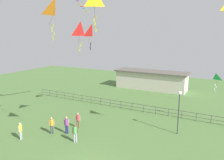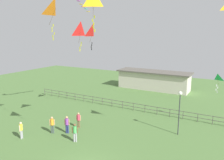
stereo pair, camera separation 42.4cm
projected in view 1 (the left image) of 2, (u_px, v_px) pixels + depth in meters
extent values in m
cylinder|color=#38383D|center=(178.00, 114.00, 21.46)|extent=(0.10, 0.10, 3.94)
sphere|color=white|center=(180.00, 93.00, 21.03)|extent=(0.36, 0.36, 0.36)
cylinder|color=#3F4C47|center=(51.00, 130.00, 21.78)|extent=(0.15, 0.15, 0.85)
cylinder|color=#3F4C47|center=(53.00, 130.00, 21.80)|extent=(0.15, 0.15, 0.85)
cylinder|color=orange|center=(52.00, 122.00, 21.65)|extent=(0.31, 0.31, 0.60)
sphere|color=tan|center=(51.00, 118.00, 21.56)|extent=(0.23, 0.23, 0.23)
cylinder|color=tan|center=(49.00, 123.00, 21.62)|extent=(0.09, 0.09, 0.57)
cylinder|color=tan|center=(54.00, 123.00, 21.68)|extent=(0.09, 0.09, 0.57)
cylinder|color=#99999E|center=(74.00, 138.00, 20.08)|extent=(0.15, 0.15, 0.87)
cylinder|color=#99999E|center=(76.00, 138.00, 20.10)|extent=(0.15, 0.15, 0.87)
cylinder|color=#4CB259|center=(75.00, 130.00, 19.94)|extent=(0.32, 0.32, 0.62)
sphere|color=brown|center=(75.00, 125.00, 19.85)|extent=(0.23, 0.23, 0.23)
cylinder|color=brown|center=(73.00, 130.00, 19.93)|extent=(0.10, 0.10, 0.58)
cylinder|color=brown|center=(77.00, 130.00, 19.96)|extent=(0.10, 0.10, 0.58)
cylinder|color=#99999E|center=(20.00, 136.00, 20.54)|extent=(0.14, 0.14, 0.82)
cylinder|color=#99999E|center=(21.00, 135.00, 20.69)|extent=(0.14, 0.14, 0.82)
cylinder|color=gold|center=(20.00, 128.00, 20.48)|extent=(0.30, 0.30, 0.58)
sphere|color=beige|center=(20.00, 124.00, 20.39)|extent=(0.22, 0.22, 0.22)
cylinder|color=beige|center=(19.00, 129.00, 20.29)|extent=(0.09, 0.09, 0.55)
cylinder|color=beige|center=(22.00, 128.00, 20.67)|extent=(0.09, 0.09, 0.55)
cylinder|color=navy|center=(68.00, 129.00, 21.81)|extent=(0.15, 0.15, 0.87)
cylinder|color=navy|center=(66.00, 129.00, 21.85)|extent=(0.15, 0.15, 0.87)
cylinder|color=purple|center=(66.00, 122.00, 21.68)|extent=(0.32, 0.32, 0.62)
sphere|color=tan|center=(66.00, 118.00, 21.60)|extent=(0.23, 0.23, 0.23)
cylinder|color=tan|center=(69.00, 123.00, 21.64)|extent=(0.10, 0.10, 0.59)
cylinder|color=tan|center=(64.00, 122.00, 21.74)|extent=(0.10, 0.10, 0.59)
cylinder|color=brown|center=(79.00, 124.00, 23.12)|extent=(0.14, 0.14, 0.82)
cylinder|color=brown|center=(77.00, 124.00, 23.15)|extent=(0.14, 0.14, 0.82)
cylinder|color=#D83F59|center=(78.00, 118.00, 22.99)|extent=(0.30, 0.30, 0.58)
sphere|color=tan|center=(78.00, 114.00, 22.91)|extent=(0.22, 0.22, 0.22)
cylinder|color=tan|center=(80.00, 118.00, 22.97)|extent=(0.09, 0.09, 0.55)
cylinder|color=tan|center=(76.00, 118.00, 23.03)|extent=(0.09, 0.09, 0.55)
pyramid|color=red|center=(92.00, 31.00, 24.54)|extent=(0.85, 1.13, 1.37)
cylinder|color=#4C381E|center=(90.00, 37.00, 24.88)|extent=(0.67, 0.14, 1.37)
cube|color=black|center=(91.00, 43.00, 25.02)|extent=(0.10, 0.01, 0.21)
cube|color=black|center=(90.00, 45.00, 25.06)|extent=(0.11, 0.02, 0.21)
cube|color=black|center=(90.00, 47.00, 25.11)|extent=(0.08, 0.03, 0.20)
cube|color=black|center=(90.00, 49.00, 25.15)|extent=(0.08, 0.02, 0.20)
pyramid|color=#1EB759|center=(216.00, 78.00, 22.70)|extent=(0.85, 0.74, 0.77)
cylinder|color=#4C381E|center=(216.00, 81.00, 22.94)|extent=(0.20, 0.50, 0.77)
cube|color=white|center=(215.00, 85.00, 23.03)|extent=(0.09, 0.05, 0.20)
cube|color=white|center=(216.00, 87.00, 23.07)|extent=(0.10, 0.04, 0.20)
cube|color=white|center=(214.00, 89.00, 23.12)|extent=(0.10, 0.05, 0.20)
cube|color=white|center=(216.00, 91.00, 23.16)|extent=(0.10, 0.03, 0.20)
pyramid|color=orange|center=(56.00, 7.00, 17.75)|extent=(0.83, 1.13, 1.32)
cylinder|color=#4C381E|center=(52.00, 16.00, 18.07)|extent=(0.82, 0.02, 1.33)
cube|color=yellow|center=(53.00, 25.00, 18.21)|extent=(0.09, 0.01, 0.20)
cube|color=yellow|center=(52.00, 28.00, 18.25)|extent=(0.10, 0.04, 0.20)
cube|color=yellow|center=(52.00, 31.00, 18.30)|extent=(0.09, 0.04, 0.20)
cube|color=yellow|center=(54.00, 34.00, 18.34)|extent=(0.11, 0.03, 0.21)
cube|color=yellow|center=(53.00, 36.00, 18.39)|extent=(0.10, 0.02, 0.21)
cube|color=yellow|center=(53.00, 39.00, 18.43)|extent=(0.08, 0.02, 0.20)
pyramid|color=red|center=(81.00, 29.00, 19.59)|extent=(0.57, 1.19, 1.26)
cylinder|color=#4C381E|center=(80.00, 36.00, 19.82)|extent=(0.37, 0.08, 1.26)
cube|color=yellow|center=(81.00, 43.00, 19.94)|extent=(0.11, 0.03, 0.21)
cube|color=yellow|center=(81.00, 45.00, 19.98)|extent=(0.09, 0.04, 0.20)
cube|color=yellow|center=(80.00, 48.00, 20.03)|extent=(0.09, 0.04, 0.20)
cube|color=yellow|center=(80.00, 50.00, 20.08)|extent=(0.09, 0.05, 0.20)
cylinder|color=#4C381E|center=(95.00, 8.00, 14.79)|extent=(0.28, 0.46, 1.17)
cube|color=yellow|center=(96.00, 17.00, 14.90)|extent=(0.12, 0.03, 0.21)
cube|color=yellow|center=(94.00, 20.00, 14.95)|extent=(0.11, 0.03, 0.21)
cube|color=yellow|center=(95.00, 24.00, 14.99)|extent=(0.08, 0.03, 0.20)
cube|color=yellow|center=(95.00, 27.00, 15.04)|extent=(0.09, 0.05, 0.20)
cube|color=yellow|center=(96.00, 31.00, 15.08)|extent=(0.09, 0.02, 0.20)
cube|color=#B22DB2|center=(77.00, 1.00, 23.12)|extent=(0.35, 0.55, 0.03)
cube|color=yellow|center=(80.00, 4.00, 23.65)|extent=(0.29, 0.53, 0.03)
cube|color=red|center=(82.00, 7.00, 24.15)|extent=(0.28, 0.53, 0.03)
cube|color=#19B2B2|center=(85.00, 9.00, 24.64)|extent=(0.29, 0.53, 0.03)
cube|color=yellow|center=(87.00, 11.00, 25.14)|extent=(0.28, 0.53, 0.03)
cylinder|color=#4C4742|center=(42.00, 92.00, 35.65)|extent=(0.06, 0.06, 0.95)
cylinder|color=#4C4742|center=(50.00, 93.00, 34.93)|extent=(0.06, 0.06, 0.95)
cylinder|color=#4C4742|center=(57.00, 94.00, 34.24)|extent=(0.06, 0.06, 0.95)
cylinder|color=#4C4742|center=(65.00, 96.00, 33.52)|extent=(0.06, 0.06, 0.95)
cylinder|color=#4C4742|center=(73.00, 97.00, 32.81)|extent=(0.06, 0.06, 0.95)
cylinder|color=#4C4742|center=(82.00, 98.00, 32.08)|extent=(0.06, 0.06, 0.95)
cylinder|color=#4C4742|center=(91.00, 100.00, 31.37)|extent=(0.06, 0.06, 0.95)
cylinder|color=#4C4742|center=(101.00, 101.00, 30.64)|extent=(0.06, 0.06, 0.95)
cylinder|color=#4C4742|center=(110.00, 103.00, 29.95)|extent=(0.06, 0.06, 0.95)
cylinder|color=#4C4742|center=(121.00, 105.00, 29.22)|extent=(0.06, 0.06, 0.95)
cylinder|color=#4C4742|center=(132.00, 107.00, 28.51)|extent=(0.06, 0.06, 0.95)
cylinder|color=#4C4742|center=(144.00, 108.00, 27.79)|extent=(0.06, 0.06, 0.95)
cylinder|color=#4C4742|center=(156.00, 110.00, 27.07)|extent=(0.06, 0.06, 0.95)
cylinder|color=#4C4742|center=(169.00, 113.00, 26.36)|extent=(0.06, 0.06, 0.95)
cylinder|color=#4C4742|center=(182.00, 115.00, 25.66)|extent=(0.06, 0.06, 0.95)
cylinder|color=#4C4742|center=(196.00, 117.00, 24.93)|extent=(0.06, 0.06, 0.95)
cylinder|color=#4C4742|center=(211.00, 119.00, 24.23)|extent=(0.06, 0.06, 0.95)
cube|color=#4C4742|center=(152.00, 106.00, 27.21)|extent=(36.00, 0.05, 0.05)
cube|color=#4C4742|center=(152.00, 110.00, 27.30)|extent=(36.00, 0.05, 0.05)
cube|color=beige|center=(151.00, 81.00, 39.39)|extent=(11.94, 3.44, 2.93)
cube|color=#59544C|center=(151.00, 72.00, 39.07)|extent=(12.54, 4.04, 0.24)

